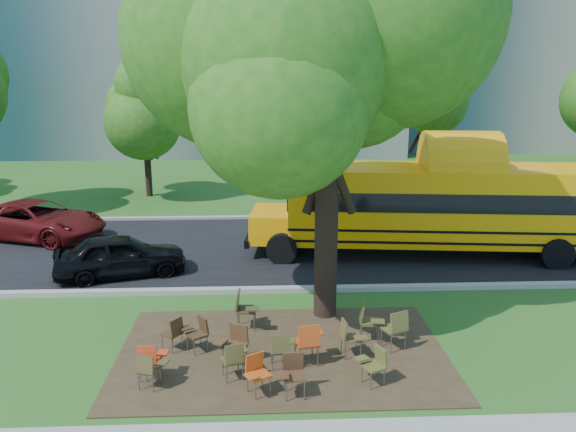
{
  "coord_description": "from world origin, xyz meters",
  "views": [
    {
      "loc": [
        0.62,
        -11.5,
        5.82
      ],
      "look_at": [
        1.3,
        3.31,
        2.09
      ],
      "focal_mm": 35.0,
      "sensor_mm": 36.0,
      "label": 1
    }
  ],
  "objects_px": {
    "school_bus": "(453,205)",
    "chair_1": "(149,367)",
    "chair_12": "(368,318)",
    "chair_14": "(256,370)",
    "chair_3": "(235,341)",
    "bg_car_red": "(37,220)",
    "chair_5": "(293,371)",
    "chair_6": "(375,362)",
    "chair_13": "(396,325)",
    "chair_8": "(174,330)",
    "chair_2": "(234,357)",
    "chair_0": "(150,358)",
    "chair_11": "(308,339)",
    "chair_7": "(349,335)",
    "main_tree": "(329,74)",
    "black_car": "(121,256)",
    "chair_9": "(198,330)",
    "chair_10": "(244,306)",
    "chair_4": "(281,347)"
  },
  "relations": [
    {
      "from": "chair_5",
      "to": "chair_12",
      "type": "height_order",
      "value": "chair_12"
    },
    {
      "from": "chair_6",
      "to": "chair_7",
      "type": "relative_size",
      "value": 0.92
    },
    {
      "from": "chair_2",
      "to": "chair_12",
      "type": "distance_m",
      "value": 3.27
    },
    {
      "from": "school_bus",
      "to": "chair_8",
      "type": "height_order",
      "value": "school_bus"
    },
    {
      "from": "black_car",
      "to": "chair_7",
      "type": "bearing_deg",
      "value": -147.44
    },
    {
      "from": "chair_10",
      "to": "black_car",
      "type": "distance_m",
      "value": 5.34
    },
    {
      "from": "chair_7",
      "to": "chair_8",
      "type": "distance_m",
      "value": 3.76
    },
    {
      "from": "chair_6",
      "to": "black_car",
      "type": "distance_m",
      "value": 8.95
    },
    {
      "from": "school_bus",
      "to": "chair_1",
      "type": "relative_size",
      "value": 16.03
    },
    {
      "from": "chair_7",
      "to": "chair_8",
      "type": "bearing_deg",
      "value": -104.3
    },
    {
      "from": "chair_2",
      "to": "black_car",
      "type": "distance_m",
      "value": 7.06
    },
    {
      "from": "chair_3",
      "to": "chair_11",
      "type": "xyz_separation_m",
      "value": [
        1.5,
        -0.08,
        0.04
      ]
    },
    {
      "from": "chair_8",
      "to": "bg_car_red",
      "type": "distance_m",
      "value": 10.86
    },
    {
      "from": "chair_5",
      "to": "bg_car_red",
      "type": "height_order",
      "value": "bg_car_red"
    },
    {
      "from": "chair_10",
      "to": "chair_12",
      "type": "distance_m",
      "value": 2.87
    },
    {
      "from": "chair_7",
      "to": "chair_10",
      "type": "bearing_deg",
      "value": -129.62
    },
    {
      "from": "chair_2",
      "to": "chair_5",
      "type": "relative_size",
      "value": 0.97
    },
    {
      "from": "chair_14",
      "to": "bg_car_red",
      "type": "height_order",
      "value": "bg_car_red"
    },
    {
      "from": "chair_1",
      "to": "chair_4",
      "type": "height_order",
      "value": "chair_4"
    },
    {
      "from": "chair_2",
      "to": "chair_5",
      "type": "xyz_separation_m",
      "value": [
        1.11,
        -0.6,
        0.01
      ]
    },
    {
      "from": "main_tree",
      "to": "school_bus",
      "type": "distance_m",
      "value": 7.73
    },
    {
      "from": "chair_3",
      "to": "chair_12",
      "type": "bearing_deg",
      "value": -134.54
    },
    {
      "from": "chair_1",
      "to": "bg_car_red",
      "type": "bearing_deg",
      "value": 137.28
    },
    {
      "from": "chair_5",
      "to": "black_car",
      "type": "bearing_deg",
      "value": -59.12
    },
    {
      "from": "chair_3",
      "to": "bg_car_red",
      "type": "height_order",
      "value": "bg_car_red"
    },
    {
      "from": "chair_4",
      "to": "chair_6",
      "type": "relative_size",
      "value": 1.04
    },
    {
      "from": "chair_7",
      "to": "black_car",
      "type": "xyz_separation_m",
      "value": [
        -6.0,
        5.26,
        0.12
      ]
    },
    {
      "from": "black_car",
      "to": "bg_car_red",
      "type": "xyz_separation_m",
      "value": [
        -3.99,
        4.11,
        0.05
      ]
    },
    {
      "from": "main_tree",
      "to": "chair_3",
      "type": "distance_m",
      "value": 6.19
    },
    {
      "from": "chair_1",
      "to": "bg_car_red",
      "type": "xyz_separation_m",
      "value": [
        -6.03,
        10.44,
        0.22
      ]
    },
    {
      "from": "chair_4",
      "to": "chair_0",
      "type": "bearing_deg",
      "value": -175.79
    },
    {
      "from": "chair_12",
      "to": "chair_14",
      "type": "height_order",
      "value": "chair_12"
    },
    {
      "from": "chair_1",
      "to": "chair_5",
      "type": "height_order",
      "value": "chair_5"
    },
    {
      "from": "chair_13",
      "to": "bg_car_red",
      "type": "height_order",
      "value": "bg_car_red"
    },
    {
      "from": "chair_2",
      "to": "chair_8",
      "type": "bearing_deg",
      "value": 118.07
    },
    {
      "from": "main_tree",
      "to": "chair_7",
      "type": "height_order",
      "value": "main_tree"
    },
    {
      "from": "chair_3",
      "to": "chair_4",
      "type": "height_order",
      "value": "chair_3"
    },
    {
      "from": "chair_12",
      "to": "chair_14",
      "type": "relative_size",
      "value": 1.15
    },
    {
      "from": "main_tree",
      "to": "chair_13",
      "type": "distance_m",
      "value": 5.74
    },
    {
      "from": "chair_10",
      "to": "chair_3",
      "type": "bearing_deg",
      "value": -1.86
    },
    {
      "from": "chair_3",
      "to": "chair_13",
      "type": "distance_m",
      "value": 3.49
    },
    {
      "from": "chair_0",
      "to": "chair_9",
      "type": "distance_m",
      "value": 1.43
    },
    {
      "from": "chair_2",
      "to": "chair_7",
      "type": "height_order",
      "value": "chair_7"
    },
    {
      "from": "school_bus",
      "to": "chair_3",
      "type": "relative_size",
      "value": 13.74
    },
    {
      "from": "chair_6",
      "to": "chair_13",
      "type": "xyz_separation_m",
      "value": [
        0.73,
        1.37,
        0.1
      ]
    },
    {
      "from": "chair_6",
      "to": "bg_car_red",
      "type": "height_order",
      "value": "bg_car_red"
    },
    {
      "from": "chair_0",
      "to": "chair_11",
      "type": "xyz_separation_m",
      "value": [
        3.11,
        0.45,
        0.1
      ]
    },
    {
      "from": "school_bus",
      "to": "chair_7",
      "type": "relative_size",
      "value": 14.52
    },
    {
      "from": "main_tree",
      "to": "chair_11",
      "type": "distance_m",
      "value": 5.84
    },
    {
      "from": "chair_9",
      "to": "chair_5",
      "type": "bearing_deg",
      "value": -168.0
    }
  ]
}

